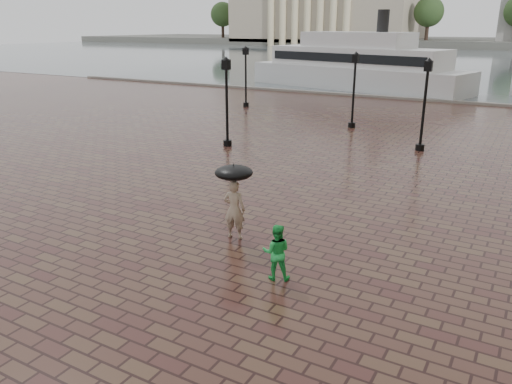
# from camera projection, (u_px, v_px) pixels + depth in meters

# --- Properties ---
(ground) EXTENTS (300.00, 300.00, 0.00)m
(ground) POSITION_uv_depth(u_px,v_px,m) (216.00, 234.00, 15.16)
(ground) COLOR #3C1E1B
(ground) RESTS_ON ground
(harbour_water) EXTENTS (240.00, 240.00, 0.00)m
(harbour_water) POSITION_uv_depth(u_px,v_px,m) (498.00, 60.00, 91.00)
(harbour_water) COLOR #454E53
(harbour_water) RESTS_ON ground
(quay_edge) EXTENTS (80.00, 0.60, 0.30)m
(quay_edge) POSITION_uv_depth(u_px,v_px,m) (431.00, 101.00, 41.54)
(quay_edge) COLOR slate
(quay_edge) RESTS_ON ground
(street_lamps) EXTENTS (21.44, 14.44, 4.40)m
(street_lamps) POSITION_uv_depth(u_px,v_px,m) (358.00, 91.00, 29.68)
(street_lamps) COLOR black
(street_lamps) RESTS_ON ground
(adult_pedestrian) EXTENTS (0.73, 0.56, 1.79)m
(adult_pedestrian) POSITION_uv_depth(u_px,v_px,m) (234.00, 210.00, 14.58)
(adult_pedestrian) COLOR gray
(adult_pedestrian) RESTS_ON ground
(child_pedestrian) EXTENTS (0.86, 0.78, 1.44)m
(child_pedestrian) POSITION_uv_depth(u_px,v_px,m) (276.00, 252.00, 12.26)
(child_pedestrian) COLOR green
(child_pedestrian) RESTS_ON ground
(ferry_near) EXTENTS (23.17, 10.83, 7.39)m
(ferry_near) POSITION_uv_depth(u_px,v_px,m) (356.00, 66.00, 49.27)
(ferry_near) COLOR silver
(ferry_near) RESTS_ON ground
(umbrella) EXTENTS (1.10, 1.10, 1.17)m
(umbrella) POSITION_uv_depth(u_px,v_px,m) (234.00, 173.00, 14.22)
(umbrella) COLOR black
(umbrella) RESTS_ON ground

